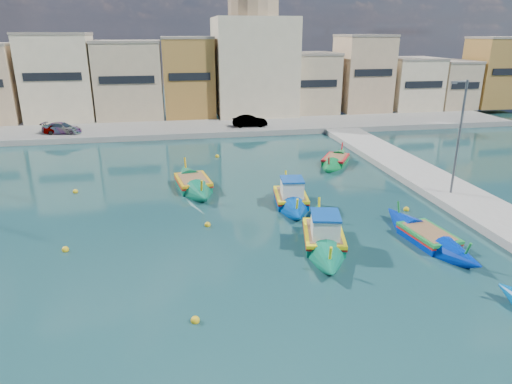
{
  "coord_description": "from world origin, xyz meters",
  "views": [
    {
      "loc": [
        -0.91,
        -20.34,
        10.83
      ],
      "look_at": [
        4.0,
        6.0,
        1.4
      ],
      "focal_mm": 32.0,
      "sensor_mm": 36.0,
      "label": 1
    }
  ],
  "objects_px": {
    "quay_street_lamp": "(458,137)",
    "luzzu_turquoise_cabin": "(324,237)",
    "luzzu_blue_south": "(428,238)",
    "luzzu_cyan_mid": "(335,161)",
    "luzzu_green": "(193,184)",
    "church_block": "(253,52)",
    "luzzu_blue_cabin": "(291,198)"
  },
  "relations": [
    {
      "from": "quay_street_lamp",
      "to": "luzzu_blue_south",
      "type": "distance_m",
      "value": 8.75
    },
    {
      "from": "luzzu_green",
      "to": "luzzu_turquoise_cabin",
      "type": "bearing_deg",
      "value": -59.01
    },
    {
      "from": "quay_street_lamp",
      "to": "luzzu_turquoise_cabin",
      "type": "xyz_separation_m",
      "value": [
        -10.67,
        -5.02,
        -3.98
      ]
    },
    {
      "from": "luzzu_blue_cabin",
      "to": "luzzu_blue_south",
      "type": "xyz_separation_m",
      "value": [
        5.83,
        -7.14,
        -0.1
      ]
    },
    {
      "from": "luzzu_cyan_mid",
      "to": "luzzu_green",
      "type": "distance_m",
      "value": 13.23
    },
    {
      "from": "luzzu_green",
      "to": "luzzu_blue_south",
      "type": "relative_size",
      "value": 1.05
    },
    {
      "from": "luzzu_blue_cabin",
      "to": "luzzu_green",
      "type": "height_order",
      "value": "luzzu_blue_cabin"
    },
    {
      "from": "church_block",
      "to": "luzzu_cyan_mid",
      "type": "distance_m",
      "value": 25.55
    },
    {
      "from": "quay_street_lamp",
      "to": "luzzu_turquoise_cabin",
      "type": "height_order",
      "value": "quay_street_lamp"
    },
    {
      "from": "quay_street_lamp",
      "to": "luzzu_green",
      "type": "distance_m",
      "value": 18.43
    },
    {
      "from": "church_block",
      "to": "luzzu_blue_cabin",
      "type": "bearing_deg",
      "value": -95.93
    },
    {
      "from": "church_block",
      "to": "luzzu_cyan_mid",
      "type": "height_order",
      "value": "church_block"
    },
    {
      "from": "quay_street_lamp",
      "to": "luzzu_turquoise_cabin",
      "type": "bearing_deg",
      "value": -154.82
    },
    {
      "from": "luzzu_green",
      "to": "luzzu_blue_south",
      "type": "height_order",
      "value": "luzzu_green"
    },
    {
      "from": "luzzu_green",
      "to": "quay_street_lamp",
      "type": "bearing_deg",
      "value": -18.29
    },
    {
      "from": "church_block",
      "to": "luzzu_turquoise_cabin",
      "type": "height_order",
      "value": "church_block"
    },
    {
      "from": "quay_street_lamp",
      "to": "luzzu_blue_cabin",
      "type": "relative_size",
      "value": 0.98
    },
    {
      "from": "luzzu_cyan_mid",
      "to": "luzzu_blue_south",
      "type": "relative_size",
      "value": 0.9
    },
    {
      "from": "church_block",
      "to": "luzzu_blue_south",
      "type": "relative_size",
      "value": 2.32
    },
    {
      "from": "church_block",
      "to": "quay_street_lamp",
      "type": "height_order",
      "value": "church_block"
    },
    {
      "from": "luzzu_green",
      "to": "luzzu_blue_cabin",
      "type": "bearing_deg",
      "value": -35.21
    },
    {
      "from": "church_block",
      "to": "quay_street_lamp",
      "type": "relative_size",
      "value": 2.39
    },
    {
      "from": "church_block",
      "to": "luzzu_cyan_mid",
      "type": "xyz_separation_m",
      "value": [
        2.88,
        -24.04,
        -8.17
      ]
    },
    {
      "from": "church_block",
      "to": "luzzu_green",
      "type": "relative_size",
      "value": 2.21
    },
    {
      "from": "luzzu_blue_south",
      "to": "luzzu_green",
      "type": "bearing_deg",
      "value": 136.27
    },
    {
      "from": "church_block",
      "to": "luzzu_cyan_mid",
      "type": "bearing_deg",
      "value": -83.17
    },
    {
      "from": "quay_street_lamp",
      "to": "luzzu_blue_south",
      "type": "relative_size",
      "value": 0.97
    },
    {
      "from": "luzzu_blue_cabin",
      "to": "luzzu_cyan_mid",
      "type": "xyz_separation_m",
      "value": [
        6.28,
        8.71,
        -0.11
      ]
    },
    {
      "from": "quay_street_lamp",
      "to": "luzzu_cyan_mid",
      "type": "distance_m",
      "value": 11.7
    },
    {
      "from": "luzzu_turquoise_cabin",
      "to": "luzzu_blue_south",
      "type": "xyz_separation_m",
      "value": [
        5.66,
        -0.88,
        -0.11
      ]
    },
    {
      "from": "quay_street_lamp",
      "to": "luzzu_blue_south",
      "type": "xyz_separation_m",
      "value": [
        -5.01,
        -5.89,
        -4.09
      ]
    },
    {
      "from": "quay_street_lamp",
      "to": "luzzu_cyan_mid",
      "type": "bearing_deg",
      "value": 114.63
    }
  ]
}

